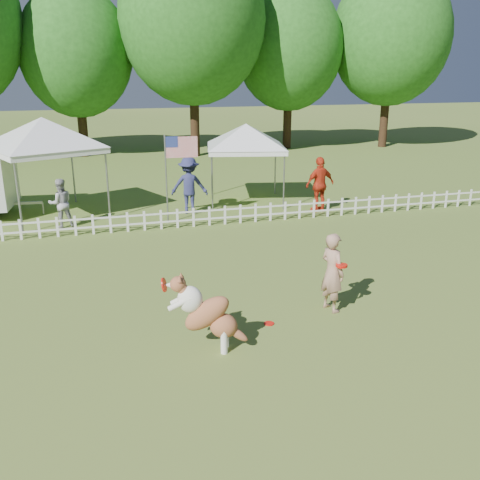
{
  "coord_description": "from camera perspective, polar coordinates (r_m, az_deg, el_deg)",
  "views": [
    {
      "loc": [
        -2.59,
        -8.69,
        4.66
      ],
      "look_at": [
        0.36,
        2.0,
        1.1
      ],
      "focal_mm": 40.0,
      "sensor_mm": 36.0,
      "label": 1
    }
  ],
  "objects": [
    {
      "name": "tree_center_right",
      "position": [
        30.26,
        -5.08,
        20.83
      ],
      "size": [
        7.6,
        7.6,
        12.6
      ],
      "primitive_type": null,
      "color": "#215618",
      "rests_on": "ground"
    },
    {
      "name": "spectator_a",
      "position": [
        17.23,
        -18.58,
        3.75
      ],
      "size": [
        0.83,
        0.7,
        1.51
      ],
      "primitive_type": "imported",
      "rotation": [
        0.0,
        0.0,
        3.34
      ],
      "color": "#A3A1A7",
      "rests_on": "ground"
    },
    {
      "name": "frisbee_on_turf",
      "position": [
        10.37,
        3.11,
        -8.88
      ],
      "size": [
        0.25,
        0.25,
        0.02
      ],
      "primitive_type": "cylinder",
      "rotation": [
        0.0,
        0.0,
        -0.29
      ],
      "color": "red",
      "rests_on": "ground"
    },
    {
      "name": "canopy_tent_right",
      "position": [
        19.48,
        0.62,
        8.09
      ],
      "size": [
        3.17,
        3.17,
        2.76
      ],
      "primitive_type": null,
      "rotation": [
        0.0,
        0.0,
        -0.21
      ],
      "color": "white",
      "rests_on": "ground"
    },
    {
      "name": "flag_pole",
      "position": [
        16.78,
        -7.86,
        6.36
      ],
      "size": [
        1.07,
        0.16,
        2.77
      ],
      "primitive_type": null,
      "rotation": [
        0.0,
        0.0,
        -0.04
      ],
      "color": "gray",
      "rests_on": "ground"
    },
    {
      "name": "tree_center_left",
      "position": [
        31.2,
        -16.97,
        17.5
      ],
      "size": [
        6.0,
        6.0,
        9.8
      ],
      "primitive_type": null,
      "color": "#215618",
      "rests_on": "ground"
    },
    {
      "name": "tree_right",
      "position": [
        33.28,
        5.24,
        18.64
      ],
      "size": [
        6.2,
        6.2,
        10.4
      ],
      "primitive_type": null,
      "color": "#215618",
      "rests_on": "ground"
    },
    {
      "name": "canopy_tent_left",
      "position": [
        18.49,
        -19.88,
        7.13
      ],
      "size": [
        4.01,
        4.01,
        3.15
      ],
      "primitive_type": null,
      "rotation": [
        0.0,
        0.0,
        0.41
      ],
      "color": "white",
      "rests_on": "ground"
    },
    {
      "name": "handler",
      "position": [
        10.77,
        9.82,
        -3.42
      ],
      "size": [
        0.54,
        0.68,
        1.62
      ],
      "primitive_type": "imported",
      "rotation": [
        0.0,
        0.0,
        1.87
      ],
      "color": "tan",
      "rests_on": "ground"
    },
    {
      "name": "dog",
      "position": [
        9.22,
        -3.42,
        -7.83
      ],
      "size": [
        1.38,
        0.86,
        1.35
      ],
      "primitive_type": null,
      "rotation": [
        0.0,
        0.0,
        -0.35
      ],
      "color": "brown",
      "rests_on": "ground"
    },
    {
      "name": "ground",
      "position": [
        10.19,
        1.04,
        -9.4
      ],
      "size": [
        120.0,
        120.0,
        0.0
      ],
      "primitive_type": "plane",
      "color": "#406520",
      "rests_on": "ground"
    },
    {
      "name": "spectator_b",
      "position": [
        18.04,
        -5.44,
        5.83
      ],
      "size": [
        1.36,
        0.99,
        1.89
      ],
      "primitive_type": "imported",
      "rotation": [
        0.0,
        0.0,
        2.89
      ],
      "color": "navy",
      "rests_on": "ground"
    },
    {
      "name": "spectator_c",
      "position": [
        18.36,
        8.52,
        5.88
      ],
      "size": [
        1.16,
        0.67,
        1.87
      ],
      "primitive_type": "imported",
      "rotation": [
        0.0,
        0.0,
        3.35
      ],
      "color": "red",
      "rests_on": "ground"
    },
    {
      "name": "tree_far_right",
      "position": [
        34.96,
        15.67,
        18.87
      ],
      "size": [
        7.0,
        7.0,
        11.4
      ],
      "primitive_type": null,
      "color": "#215618",
      "rests_on": "ground"
    },
    {
      "name": "picket_fence",
      "position": [
        16.49,
        -5.84,
        2.36
      ],
      "size": [
        22.0,
        0.08,
        0.6
      ],
      "primitive_type": null,
      "color": "white",
      "rests_on": "ground"
    }
  ]
}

